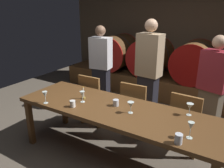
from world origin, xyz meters
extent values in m
plane|color=brown|center=(0.00, 0.00, 0.00)|extent=(7.41, 7.41, 0.00)
cube|color=brown|center=(0.00, 3.05, 1.21)|extent=(5.70, 0.24, 2.42)
cube|color=brown|center=(0.00, 2.50, 0.23)|extent=(5.13, 0.90, 0.45)
cylinder|color=#513319|center=(-1.39, 2.50, 0.86)|extent=(0.81, 0.82, 0.81)
cylinder|color=#B21C16|center=(-1.39, 2.07, 0.86)|extent=(0.83, 0.03, 0.83)
cylinder|color=#B21C16|center=(-1.39, 2.92, 0.86)|extent=(0.83, 0.03, 0.83)
cylinder|color=#2D2D33|center=(-1.39, 2.50, 0.86)|extent=(0.82, 0.04, 0.82)
cylinder|color=brown|center=(-0.50, 2.50, 0.86)|extent=(0.81, 0.82, 0.81)
cylinder|color=#9E1411|center=(-0.50, 2.07, 0.86)|extent=(0.83, 0.03, 0.83)
cylinder|color=#9E1411|center=(-0.50, 2.92, 0.86)|extent=(0.83, 0.03, 0.83)
cylinder|color=#2D2D33|center=(-0.50, 2.50, 0.86)|extent=(0.82, 0.04, 0.82)
cylinder|color=brown|center=(0.46, 2.50, 0.86)|extent=(0.81, 0.82, 0.81)
cylinder|color=maroon|center=(0.46, 2.07, 0.86)|extent=(0.83, 0.03, 0.83)
cylinder|color=maroon|center=(0.46, 2.92, 0.86)|extent=(0.83, 0.03, 0.83)
cylinder|color=#2D2D33|center=(0.46, 2.50, 0.86)|extent=(0.82, 0.04, 0.82)
cube|color=brown|center=(0.06, 0.01, 0.71)|extent=(2.61, 0.83, 0.05)
cube|color=brown|center=(-1.17, -0.35, 0.34)|extent=(0.07, 0.07, 0.69)
cube|color=brown|center=(-1.17, 0.36, 0.34)|extent=(0.07, 0.07, 0.69)
cube|color=brown|center=(1.28, 0.36, 0.34)|extent=(0.07, 0.07, 0.69)
cube|color=brown|center=(-0.74, 0.70, 0.44)|extent=(0.41, 0.41, 0.04)
cube|color=brown|center=(-0.74, 0.52, 0.67)|extent=(0.40, 0.05, 0.42)
cube|color=brown|center=(-0.58, 0.87, 0.21)|extent=(0.04, 0.04, 0.42)
cube|color=brown|center=(-0.92, 0.86, 0.21)|extent=(0.04, 0.04, 0.42)
cube|color=brown|center=(-0.57, 0.53, 0.21)|extent=(0.04, 0.04, 0.42)
cube|color=brown|center=(-0.91, 0.52, 0.21)|extent=(0.04, 0.04, 0.42)
cube|color=brown|center=(0.02, 0.74, 0.44)|extent=(0.41, 0.41, 0.04)
cube|color=brown|center=(0.03, 0.56, 0.67)|extent=(0.40, 0.05, 0.42)
cube|color=brown|center=(0.19, 0.91, 0.21)|extent=(0.05, 0.05, 0.42)
cube|color=brown|center=(-0.15, 0.90, 0.21)|extent=(0.05, 0.05, 0.42)
cube|color=brown|center=(0.20, 0.57, 0.21)|extent=(0.05, 0.05, 0.42)
cube|color=brown|center=(-0.14, 0.56, 0.21)|extent=(0.05, 0.05, 0.42)
cube|color=brown|center=(0.80, 0.72, 0.44)|extent=(0.42, 0.42, 0.04)
cube|color=brown|center=(0.79, 0.54, 0.67)|extent=(0.40, 0.06, 0.42)
cube|color=brown|center=(0.98, 0.88, 0.21)|extent=(0.05, 0.05, 0.42)
cube|color=brown|center=(0.64, 0.90, 0.21)|extent=(0.05, 0.05, 0.42)
cube|color=brown|center=(0.96, 0.54, 0.21)|extent=(0.05, 0.05, 0.42)
cube|color=brown|center=(0.62, 0.56, 0.21)|extent=(0.05, 0.05, 0.42)
cube|color=black|center=(-0.98, 1.22, 0.41)|extent=(0.33, 0.24, 0.82)
cube|color=silver|center=(-0.98, 1.22, 1.11)|extent=(0.41, 0.29, 0.58)
sphere|color=#8C664C|center=(-0.98, 1.22, 1.51)|extent=(0.19, 0.19, 0.19)
cube|color=black|center=(0.04, 1.08, 0.44)|extent=(0.32, 0.23, 0.87)
cube|color=tan|center=(0.04, 1.08, 1.21)|extent=(0.40, 0.28, 0.67)
sphere|color=#D8A884|center=(0.04, 1.08, 1.66)|extent=(0.20, 0.20, 0.20)
cube|color=brown|center=(1.00, 1.13, 0.41)|extent=(0.35, 0.28, 0.81)
cube|color=maroon|center=(1.00, 1.13, 1.09)|extent=(0.43, 0.34, 0.56)
sphere|color=#D8A884|center=(1.00, 1.13, 1.49)|extent=(0.19, 0.19, 0.19)
cylinder|color=olive|center=(-0.46, 0.03, 0.75)|extent=(0.05, 0.05, 0.02)
cylinder|color=#EDE5CC|center=(-0.46, 0.03, 0.83)|extent=(0.02, 0.02, 0.14)
cone|color=yellow|center=(-0.46, 0.03, 0.91)|extent=(0.01, 0.01, 0.02)
cylinder|color=silver|center=(-0.80, -0.34, 0.74)|extent=(0.06, 0.06, 0.00)
cylinder|color=silver|center=(-0.80, -0.34, 0.78)|extent=(0.01, 0.01, 0.08)
cone|color=silver|center=(-0.80, -0.34, 0.86)|extent=(0.07, 0.07, 0.08)
cylinder|color=silver|center=(-0.41, -0.06, 0.74)|extent=(0.06, 0.06, 0.00)
cylinder|color=silver|center=(-0.41, -0.06, 0.77)|extent=(0.01, 0.01, 0.06)
cone|color=silver|center=(-0.41, -0.06, 0.85)|extent=(0.07, 0.07, 0.08)
cylinder|color=silver|center=(0.28, -0.01, 0.74)|extent=(0.06, 0.06, 0.00)
cylinder|color=silver|center=(0.28, -0.01, 0.78)|extent=(0.01, 0.01, 0.07)
cone|color=silver|center=(0.28, -0.01, 0.85)|extent=(0.08, 0.08, 0.07)
cylinder|color=silver|center=(0.89, 0.30, 0.74)|extent=(0.06, 0.06, 0.00)
cylinder|color=silver|center=(0.89, 0.30, 0.78)|extent=(0.01, 0.01, 0.08)
cone|color=silver|center=(0.89, 0.30, 0.85)|extent=(0.08, 0.08, 0.07)
cylinder|color=silver|center=(1.01, -0.19, 0.74)|extent=(0.06, 0.06, 0.00)
cylinder|color=silver|center=(1.01, -0.19, 0.79)|extent=(0.01, 0.01, 0.09)
cone|color=silver|center=(1.01, -0.19, 0.87)|extent=(0.06, 0.06, 0.08)
cylinder|color=white|center=(-0.42, -0.24, 0.78)|extent=(0.07, 0.07, 0.09)
cylinder|color=silver|center=(0.03, 0.07, 0.78)|extent=(0.07, 0.07, 0.08)
cylinder|color=silver|center=(0.94, -0.33, 0.79)|extent=(0.07, 0.07, 0.10)
camera|label=1|loc=(1.34, -2.16, 1.95)|focal=35.76mm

